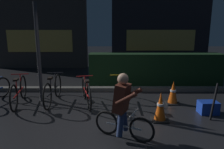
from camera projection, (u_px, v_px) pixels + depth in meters
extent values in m
plane|color=black|center=(103.00, 118.00, 4.82)|extent=(40.00, 40.00, 0.00)
cube|color=#56544F|center=(106.00, 89.00, 6.96)|extent=(12.00, 0.24, 0.12)
cube|color=black|center=(156.00, 69.00, 7.72)|extent=(4.80, 0.70, 1.13)
cube|color=#383330|center=(41.00, 20.00, 10.67)|extent=(4.71, 0.50, 4.87)
cube|color=#E5B751|center=(41.00, 41.00, 10.62)|extent=(3.29, 0.04, 1.10)
cube|color=#262328|center=(161.00, 24.00, 11.37)|extent=(5.24, 0.50, 4.49)
cube|color=#E5B751|center=(161.00, 40.00, 11.28)|extent=(3.67, 0.04, 1.10)
cylinder|color=#2D2D33|center=(39.00, 54.00, 5.71)|extent=(0.10, 0.10, 2.70)
torus|color=black|center=(4.00, 87.00, 6.27)|extent=(0.20, 0.60, 0.61)
torus|color=black|center=(24.00, 87.00, 6.15)|extent=(0.17, 0.69, 0.69)
torus|color=black|center=(15.00, 98.00, 5.15)|extent=(0.17, 0.69, 0.69)
cylinder|color=#B21919|center=(20.00, 92.00, 5.65)|extent=(0.23, 1.02, 0.04)
cylinder|color=#B21919|center=(17.00, 87.00, 5.43)|extent=(0.03, 0.03, 0.39)
cube|color=black|center=(17.00, 80.00, 5.39)|extent=(0.14, 0.21, 0.05)
cylinder|color=#B21919|center=(22.00, 82.00, 5.88)|extent=(0.03, 0.03, 0.44)
cylinder|color=#B21919|center=(21.00, 74.00, 5.83)|extent=(0.46, 0.11, 0.02)
torus|color=black|center=(59.00, 85.00, 6.30)|extent=(0.04, 0.70, 0.70)
torus|color=black|center=(48.00, 96.00, 5.28)|extent=(0.04, 0.70, 0.70)
cylinder|color=black|center=(54.00, 90.00, 5.79)|extent=(0.04, 1.05, 0.04)
cylinder|color=black|center=(52.00, 85.00, 5.57)|extent=(0.03, 0.03, 0.39)
cube|color=black|center=(51.00, 78.00, 5.53)|extent=(0.10, 0.20, 0.05)
cylinder|color=black|center=(56.00, 80.00, 6.02)|extent=(0.03, 0.03, 0.44)
cylinder|color=black|center=(56.00, 73.00, 5.98)|extent=(0.46, 0.02, 0.02)
torus|color=black|center=(85.00, 88.00, 6.13)|extent=(0.21, 0.63, 0.64)
torus|color=black|center=(90.00, 98.00, 5.23)|extent=(0.21, 0.63, 0.64)
cylinder|color=#B21919|center=(87.00, 93.00, 5.68)|extent=(0.28, 0.94, 0.04)
cylinder|color=#B21919|center=(88.00, 88.00, 5.48)|extent=(0.03, 0.03, 0.36)
cube|color=black|center=(88.00, 81.00, 5.44)|extent=(0.15, 0.22, 0.05)
cylinder|color=#B21919|center=(86.00, 83.00, 5.88)|extent=(0.03, 0.03, 0.40)
cylinder|color=#B21919|center=(86.00, 76.00, 5.84)|extent=(0.45, 0.14, 0.02)
torus|color=black|center=(119.00, 88.00, 6.12)|extent=(0.05, 0.67, 0.67)
torus|color=black|center=(120.00, 99.00, 5.14)|extent=(0.05, 0.67, 0.67)
cylinder|color=gold|center=(119.00, 93.00, 5.63)|extent=(0.05, 1.00, 0.04)
cylinder|color=gold|center=(120.00, 88.00, 5.42)|extent=(0.03, 0.03, 0.38)
cube|color=black|center=(120.00, 81.00, 5.38)|extent=(0.10, 0.20, 0.05)
cylinder|color=gold|center=(119.00, 82.00, 5.85)|extent=(0.03, 0.03, 0.42)
cylinder|color=gold|center=(119.00, 75.00, 5.81)|extent=(0.46, 0.03, 0.02)
cube|color=black|center=(161.00, 120.00, 4.72)|extent=(0.36, 0.36, 0.03)
cone|color=#EA560F|center=(161.00, 106.00, 4.65)|extent=(0.26, 0.26, 0.63)
cylinder|color=white|center=(161.00, 105.00, 4.64)|extent=(0.16, 0.16, 0.05)
cube|color=black|center=(173.00, 103.00, 5.78)|extent=(0.36, 0.36, 0.03)
cone|color=#EA560F|center=(174.00, 92.00, 5.72)|extent=(0.26, 0.26, 0.61)
cylinder|color=white|center=(174.00, 91.00, 5.71)|extent=(0.16, 0.16, 0.05)
cube|color=#193DB7|center=(209.00, 108.00, 5.07)|extent=(0.45, 0.33, 0.30)
torus|color=black|center=(142.00, 130.00, 3.75)|extent=(0.46, 0.25, 0.48)
torus|color=black|center=(107.00, 123.00, 4.05)|extent=(0.46, 0.25, 0.48)
cylinder|color=silver|center=(124.00, 126.00, 3.90)|extent=(0.65, 0.34, 0.04)
cylinder|color=silver|center=(118.00, 118.00, 3.92)|extent=(0.03, 0.03, 0.26)
cube|color=black|center=(118.00, 112.00, 3.89)|extent=(0.22, 0.18, 0.05)
cylinder|color=silver|center=(134.00, 121.00, 3.78)|extent=(0.03, 0.03, 0.30)
cylinder|color=silver|center=(134.00, 113.00, 3.75)|extent=(0.22, 0.42, 0.02)
cylinder|color=navy|center=(125.00, 121.00, 3.98)|extent=(0.19, 0.23, 0.42)
cylinder|color=navy|center=(121.00, 125.00, 3.81)|extent=(0.19, 0.23, 0.42)
cube|color=#512319|center=(123.00, 98.00, 3.80)|extent=(0.37, 0.40, 0.54)
sphere|color=tan|center=(124.00, 79.00, 3.71)|extent=(0.20, 0.20, 0.20)
cylinder|color=#512319|center=(133.00, 94.00, 3.85)|extent=(0.39, 0.24, 0.29)
cylinder|color=#512319|center=(127.00, 99.00, 3.61)|extent=(0.39, 0.24, 0.29)
ellipsoid|color=maroon|center=(124.00, 97.00, 4.01)|extent=(0.36, 0.28, 0.24)
cylinder|color=black|center=(215.00, 101.00, 4.78)|extent=(0.30, 0.34, 0.79)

